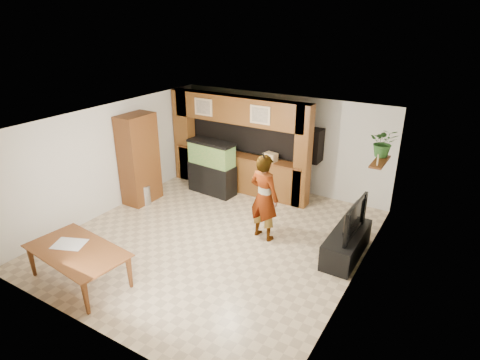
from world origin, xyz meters
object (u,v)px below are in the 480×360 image
Objects in this scene: person at (264,197)px; dining_table at (78,267)px; pantry_cabinet at (139,159)px; television at (349,217)px; aquarium at (212,168)px.

person is 1.00× the size of dining_table.
pantry_cabinet is 1.90× the size of television.
pantry_cabinet is at bearing 9.92° from person.
television is (5.35, 0.19, -0.27)m from pantry_cabinet.
person is at bearing 98.03° from television.
person reaches higher than dining_table.
aquarium is at bearing 98.42° from dining_table.
pantry_cabinet reaches higher than television.
pantry_cabinet is 3.58m from dining_table.
dining_table is at bearing -65.19° from pantry_cabinet.
aquarium is at bearing 46.50° from pantry_cabinet.
television is at bearing 2.00° from pantry_cabinet.
television reaches higher than dining_table.
dining_table is at bearing -83.06° from aquarium.
aquarium is 2.69m from person.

